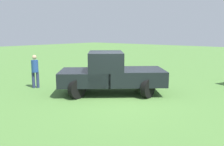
# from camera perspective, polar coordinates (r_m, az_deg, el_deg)

# --- Properties ---
(ground_plane) EXTENTS (80.00, 80.00, 0.00)m
(ground_plane) POSITION_cam_1_polar(r_m,az_deg,el_deg) (9.37, 1.20, -6.38)
(ground_plane) COLOR #54843D
(pickup_truck) EXTENTS (4.42, 4.61, 1.82)m
(pickup_truck) POSITION_cam_1_polar(r_m,az_deg,el_deg) (10.04, -0.65, 0.26)
(pickup_truck) COLOR black
(pickup_truck) RESTS_ON ground_plane
(person_bystander) EXTENTS (0.45, 0.45, 1.59)m
(person_bystander) POSITION_cam_1_polar(r_m,az_deg,el_deg) (11.64, -18.48, 0.80)
(person_bystander) COLOR navy
(person_bystander) RESTS_ON ground_plane
(traffic_cone) EXTENTS (0.32, 0.32, 0.55)m
(traffic_cone) POSITION_cam_1_polar(r_m,az_deg,el_deg) (13.11, -10.83, -0.63)
(traffic_cone) COLOR orange
(traffic_cone) RESTS_ON ground_plane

